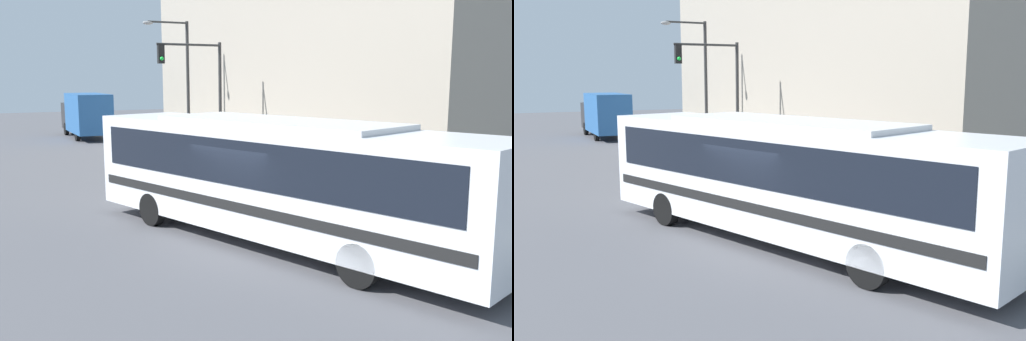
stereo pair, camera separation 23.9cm
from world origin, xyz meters
TOP-DOWN VIEW (x-y plane):
  - ground_plane at (0.00, 0.00)m, footprint 120.00×120.00m
  - sidewalk at (5.94, 20.00)m, footprint 2.88×70.00m
  - building_facade at (10.38, 15.30)m, footprint 6.00×28.60m
  - city_bus at (0.63, 0.02)m, footprint 6.14×12.09m
  - delivery_truck at (1.34, 28.12)m, footprint 2.22×7.51m
  - fire_hydrant at (5.10, 3.00)m, footprint 0.27×0.36m
  - traffic_light_pole at (4.17, 13.98)m, footprint 3.28×0.35m
  - street_lamp at (5.00, 18.77)m, footprint 2.62×0.28m
  - pedestrian_near_corner at (5.91, 8.02)m, footprint 0.34×0.34m

SIDE VIEW (x-z plane):
  - ground_plane at x=0.00m, z-range 0.00..0.00m
  - sidewalk at x=5.94m, z-range 0.00..0.13m
  - fire_hydrant at x=5.10m, z-range 0.13..0.87m
  - pedestrian_near_corner at x=5.91m, z-range 0.14..1.71m
  - delivery_truck at x=1.34m, z-range 0.13..3.18m
  - city_bus at x=0.63m, z-range 0.24..3.38m
  - traffic_light_pole at x=4.17m, z-range 1.17..6.87m
  - street_lamp at x=5.00m, z-range 0.81..7.93m
  - building_facade at x=10.38m, z-range 0.00..11.48m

